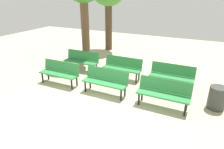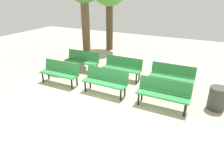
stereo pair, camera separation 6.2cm
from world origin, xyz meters
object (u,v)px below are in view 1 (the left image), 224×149
object	(u,v)px
bench_r0_c1	(106,80)
bench_r1_c1	(122,66)
bench_r1_c0	(82,60)
trash_bin	(217,98)
bench_r1_c2	(172,75)
bench_r0_c2	(164,92)
bench_r0_c0	(60,71)

from	to	relation	value
bench_r0_c1	bench_r1_c1	size ratio (longest dim) A/B	1.00
bench_r1_c0	trash_bin	xyz separation A→B (m)	(5.51, -0.92, -0.15)
bench_r1_c1	trash_bin	bearing A→B (deg)	-13.70
bench_r1_c1	bench_r1_c2	bearing A→B (deg)	0.39
bench_r1_c0	bench_r1_c2	bearing A→B (deg)	-2.22
trash_bin	bench_r0_c2	bearing A→B (deg)	-157.24
bench_r0_c2	bench_r1_c0	size ratio (longest dim) A/B	0.99
bench_r1_c1	bench_r0_c0	bearing A→B (deg)	-140.66
bench_r0_c0	trash_bin	distance (m)	5.50
bench_r0_c1	bench_r1_c1	distance (m)	1.50
bench_r0_c1	trash_bin	world-z (taller)	bench_r0_c1
bench_r0_c0	bench_r0_c2	xyz separation A→B (m)	(3.96, 0.03, 0.00)
bench_r0_c2	bench_r1_c2	xyz separation A→B (m)	(-0.04, 1.52, 0.00)
bench_r0_c1	bench_r1_c0	xyz separation A→B (m)	(-2.00, 1.53, 0.00)
bench_r0_c1	trash_bin	size ratio (longest dim) A/B	2.26
bench_r0_c2	bench_r1_c1	world-z (taller)	same
bench_r0_c0	bench_r0_c2	size ratio (longest dim) A/B	1.00
bench_r0_c0	bench_r1_c0	xyz separation A→B (m)	(-0.05, 1.58, 0.00)
bench_r1_c0	bench_r1_c1	size ratio (longest dim) A/B	1.01
bench_r1_c0	bench_r1_c2	size ratio (longest dim) A/B	1.01
bench_r1_c2	trash_bin	world-z (taller)	bench_r1_c2
bench_r0_c0	bench_r1_c0	size ratio (longest dim) A/B	0.99
bench_r0_c0	bench_r1_c2	size ratio (longest dim) A/B	1.00
bench_r1_c0	trash_bin	world-z (taller)	bench_r1_c0
bench_r1_c2	trash_bin	size ratio (longest dim) A/B	2.25
bench_r1_c1	trash_bin	distance (m)	3.63
bench_r0_c2	trash_bin	world-z (taller)	bench_r0_c2
bench_r0_c0	bench_r1_c0	world-z (taller)	same
bench_r1_c2	trash_bin	bearing A→B (deg)	-29.72
bench_r0_c0	bench_r0_c2	world-z (taller)	same
bench_r0_c0	bench_r0_c1	size ratio (longest dim) A/B	1.00
bench_r1_c1	bench_r1_c2	world-z (taller)	same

